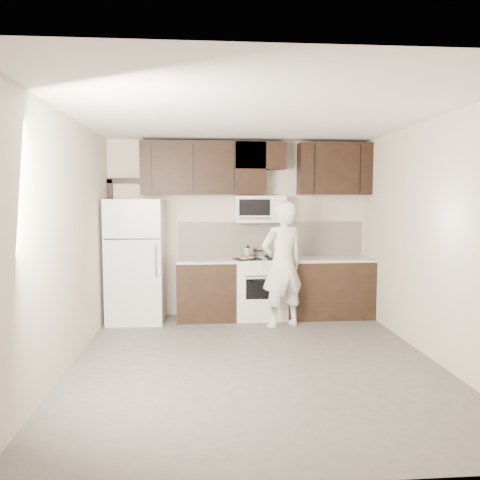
{
  "coord_description": "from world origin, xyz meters",
  "views": [
    {
      "loc": [
        -0.56,
        -5.02,
        1.79
      ],
      "look_at": [
        -0.09,
        0.9,
        1.28
      ],
      "focal_mm": 35.0,
      "sensor_mm": 36.0,
      "label": 1
    }
  ],
  "objects": [
    {
      "name": "floor",
      "position": [
        0.0,
        0.0,
        0.0
      ],
      "size": [
        4.5,
        4.5,
        0.0
      ],
      "primitive_type": "plane",
      "color": "#504D4B",
      "rests_on": "ground"
    },
    {
      "name": "back_wall",
      "position": [
        0.0,
        2.25,
        1.35
      ],
      "size": [
        4.0,
        0.0,
        4.0
      ],
      "primitive_type": "plane",
      "rotation": [
        1.57,
        0.0,
        0.0
      ],
      "color": "beige",
      "rests_on": "ground"
    },
    {
      "name": "ceiling",
      "position": [
        0.0,
        0.0,
        2.7
      ],
      "size": [
        4.5,
        4.5,
        0.0
      ],
      "primitive_type": "plane",
      "rotation": [
        3.14,
        0.0,
        0.0
      ],
      "color": "white",
      "rests_on": "back_wall"
    },
    {
      "name": "counter_run",
      "position": [
        0.6,
        1.94,
        0.46
      ],
      "size": [
        2.95,
        0.64,
        0.91
      ],
      "color": "black",
      "rests_on": "floor"
    },
    {
      "name": "stove",
      "position": [
        0.3,
        1.94,
        0.46
      ],
      "size": [
        0.76,
        0.66,
        0.94
      ],
      "color": "silver",
      "rests_on": "floor"
    },
    {
      "name": "backsplash",
      "position": [
        0.5,
        2.24,
        1.18
      ],
      "size": [
        2.9,
        0.02,
        0.54
      ],
      "primitive_type": "cube",
      "color": "silver",
      "rests_on": "counter_run"
    },
    {
      "name": "upper_cabinets",
      "position": [
        0.21,
        2.08,
        2.28
      ],
      "size": [
        3.48,
        0.35,
        0.78
      ],
      "color": "black",
      "rests_on": "back_wall"
    },
    {
      "name": "microwave",
      "position": [
        0.3,
        2.06,
        1.65
      ],
      "size": [
        0.76,
        0.42,
        0.4
      ],
      "color": "silver",
      "rests_on": "upper_cabinets"
    },
    {
      "name": "refrigerator",
      "position": [
        -1.55,
        1.89,
        0.9
      ],
      "size": [
        0.8,
        0.76,
        1.8
      ],
      "color": "silver",
      "rests_on": "floor"
    },
    {
      "name": "door_trim",
      "position": [
        -1.92,
        2.21,
        1.25
      ],
      "size": [
        0.5,
        0.08,
        2.12
      ],
      "color": "black",
      "rests_on": "floor"
    },
    {
      "name": "saucepan",
      "position": [
        0.12,
        2.09,
        0.99
      ],
      "size": [
        0.34,
        0.2,
        0.18
      ],
      "color": "silver",
      "rests_on": "stove"
    },
    {
      "name": "baking_tray",
      "position": [
        0.09,
        1.83,
        0.92
      ],
      "size": [
        0.42,
        0.36,
        0.02
      ],
      "primitive_type": "cube",
      "rotation": [
        0.0,
        0.0,
        0.31
      ],
      "color": "black",
      "rests_on": "counter_run"
    },
    {
      "name": "pizza",
      "position": [
        0.09,
        1.83,
        0.94
      ],
      "size": [
        0.3,
        0.3,
        0.02
      ],
      "primitive_type": "cylinder",
      "rotation": [
        0.0,
        0.0,
        0.31
      ],
      "color": "tan",
      "rests_on": "baking_tray"
    },
    {
      "name": "person",
      "position": [
        0.54,
        1.42,
        0.89
      ],
      "size": [
        0.76,
        0.63,
        1.77
      ],
      "primitive_type": "imported",
      "rotation": [
        0.0,
        0.0,
        3.51
      ],
      "color": "white",
      "rests_on": "floor"
    }
  ]
}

